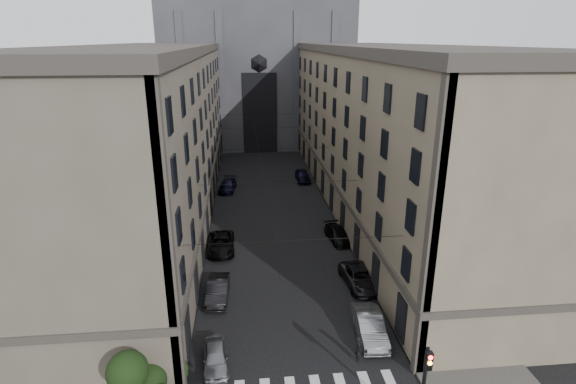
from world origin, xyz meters
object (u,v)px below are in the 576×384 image
object	(u,v)px
traffic_light_right	(425,381)
car_left_near	(216,357)
car_left_far	(228,185)
car_right_far	(303,176)
car_right_near	(370,326)
gothic_tower	(257,48)
car_right_midfar	(338,234)
car_right_midnear	(360,278)
pedestrian	(359,349)
car_left_midnear	(218,290)
car_left_midfar	(221,244)

from	to	relation	value
traffic_light_right	car_left_near	bearing A→B (deg)	150.65
traffic_light_right	car_left_far	xyz separation A→B (m)	(-10.99, 40.79, -2.57)
car_left_near	car_right_far	world-z (taller)	car_right_far
traffic_light_right	car_right_near	bearing A→B (deg)	93.24
gothic_tower	car_right_midfar	size ratio (longest dim) A/B	12.57
car_right_midfar	car_right_far	size ratio (longest dim) A/B	0.98
car_right_far	car_left_near	bearing A→B (deg)	-106.10
car_left_far	car_right_midnear	distance (m)	28.52
car_left_near	pedestrian	size ratio (longest dim) A/B	2.21
car_left_far	gothic_tower	bearing A→B (deg)	88.47
car_left_midnear	pedestrian	world-z (taller)	pedestrian
gothic_tower	car_left_near	xyz separation A→B (m)	(-5.21, -66.96, -17.13)
car_left_midfar	car_left_near	bearing A→B (deg)	-89.70
gothic_tower	car_left_midfar	distance (m)	53.70
traffic_light_right	car_left_far	distance (m)	42.33
traffic_light_right	car_right_midnear	bearing A→B (deg)	87.67
traffic_light_right	pedestrian	bearing A→B (deg)	107.68
car_left_midfar	car_left_far	world-z (taller)	car_left_midfar
traffic_light_right	car_left_near	world-z (taller)	traffic_light_right
car_left_near	car_right_near	size ratio (longest dim) A/B	0.78
car_right_midfar	car_left_midnear	bearing A→B (deg)	-148.12
gothic_tower	car_left_midfar	bearing A→B (deg)	-96.21
car_left_midnear	car_right_midnear	size ratio (longest dim) A/B	0.87
car_right_midfar	car_right_near	bearing A→B (deg)	-101.83
car_left_near	car_left_midfar	xyz separation A→B (m)	(-0.30, 16.33, 0.09)
car_left_midfar	car_left_midnear	bearing A→B (deg)	-90.24
car_left_far	car_right_midfar	world-z (taller)	car_left_far
traffic_light_right	car_left_midfar	size ratio (longest dim) A/B	0.96
car_left_far	car_right_far	xyz separation A→B (m)	(10.67, 3.21, 0.09)
car_left_midfar	car_right_far	xyz separation A→B (m)	(10.79, 21.60, 0.05)
car_left_midfar	car_right_midnear	xyz separation A→B (m)	(11.71, -7.67, -0.02)
car_left_midfar	car_right_midfar	bearing A→B (deg)	5.17
car_left_near	car_right_far	xyz separation A→B (m)	(10.49, 37.93, 0.14)
gothic_tower	car_right_midfar	xyz separation A→B (m)	(6.20, -49.41, -17.13)
traffic_light_right	car_right_midnear	distance (m)	14.97
car_right_midnear	pedestrian	bearing A→B (deg)	-110.31
car_left_midfar	car_right_far	world-z (taller)	car_right_far
car_right_midnear	car_right_midfar	distance (m)	8.89
car_right_midnear	car_right_near	bearing A→B (deg)	-104.24
car_right_near	car_right_midnear	bearing A→B (deg)	83.86
car_right_far	car_right_midfar	bearing A→B (deg)	-88.06
traffic_light_right	car_right_near	world-z (taller)	traffic_light_right
car_left_midnear	traffic_light_right	bearing A→B (deg)	-49.17
car_left_midfar	car_left_far	size ratio (longest dim) A/B	1.10
car_left_far	pedestrian	xyz separation A→B (m)	(9.18, -35.09, 0.17)
car_right_midfar	car_right_far	distance (m)	20.41
car_right_midnear	car_left_near	bearing A→B (deg)	-148.16
pedestrian	car_right_near	bearing A→B (deg)	-31.17
traffic_light_right	car_right_midnear	world-z (taller)	traffic_light_right
car_left_midnear	pedestrian	size ratio (longest dim) A/B	2.61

